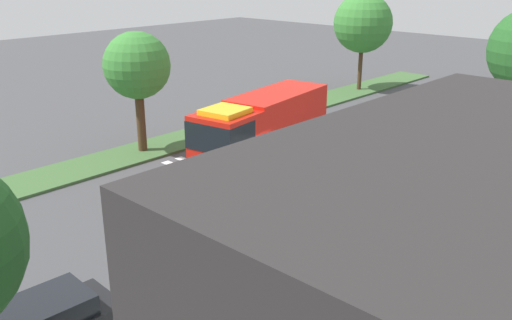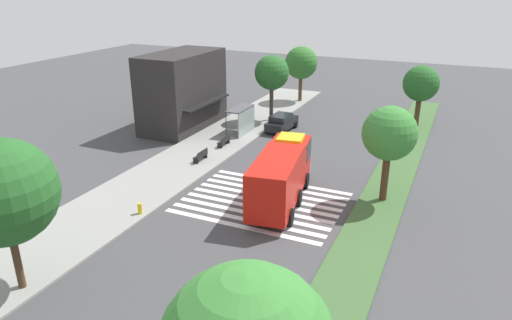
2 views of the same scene
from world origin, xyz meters
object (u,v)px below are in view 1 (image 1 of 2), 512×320
Objects in this scene: fire_truck at (260,128)px; bench_near_shelter at (287,280)px; median_tree_far_west at (363,23)px; fire_hydrant at (447,164)px; bus_stop_shelter at (187,298)px; median_tree_west at (137,66)px; bench_west_of_shelter at (360,236)px.

bench_near_shelter is (8.01, 8.57, -1.48)m from fire_truck.
fire_truck is 11.82m from bench_near_shelter.
median_tree_far_west is 10.81× the size of fire_hydrant.
median_tree_far_west reaches higher than bus_stop_shelter.
bench_near_shelter is (-4.00, -0.03, -1.30)m from bus_stop_shelter.
fire_truck reaches higher than fire_hydrant.
bench_near_shelter reaches higher than fire_hydrant.
bench_near_shelter is 30.92m from median_tree_far_west.
median_tree_west is at bearing -58.50° from fire_hydrant.
bus_stop_shelter is 8.17m from bench_west_of_shelter.
median_tree_west is 16.59m from fire_hydrant.
bench_west_of_shelter is 0.25× the size of median_tree_west.
bus_stop_shelter is (12.01, 8.60, -0.18)m from fire_truck.
median_tree_west is at bearing -121.99° from bus_stop_shelter.
median_tree_west is 9.21× the size of fire_hydrant.
bus_stop_shelter is at bearing 25.87° from median_tree_far_west.
median_tree_west is at bearing -109.63° from bench_near_shelter.
median_tree_west is at bearing -0.00° from median_tree_far_west.
median_tree_west is (-1.23, -14.85, 4.18)m from bench_west_of_shelter.
median_tree_far_west is (-22.63, -14.85, 4.80)m from bench_west_of_shelter.
fire_truck is 5.88× the size of bench_west_of_shelter.
fire_truck is at bearing 18.58° from median_tree_far_west.
bench_west_of_shelter is at bearing 6.99° from fire_hydrant.
median_tree_west is (-9.30, -14.88, 2.88)m from bus_stop_shelter.
bench_near_shelter is at bearing 70.37° from median_tree_west.
fire_truck is at bearing 113.35° from median_tree_west.
fire_truck reaches higher than bench_west_of_shelter.
median_tree_far_west reaches higher than bench_west_of_shelter.
bus_stop_shelter reaches higher than fire_hydrant.
fire_truck is 1.46× the size of median_tree_west.
median_tree_far_west is (-26.69, -14.85, 4.80)m from bench_near_shelter.
bus_stop_shelter reaches higher than bench_near_shelter.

